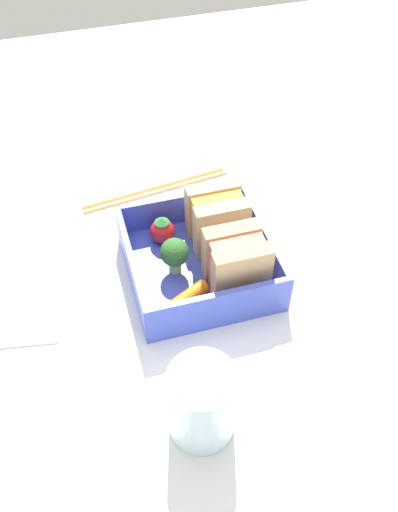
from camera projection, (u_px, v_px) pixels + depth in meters
The scene contains 11 objects.
ground_plane at pixel (199, 279), 62.75cm from camera, with size 120.00×120.00×2.00cm, color white.
bento_tray at pixel (199, 269), 61.57cm from camera, with size 15.03×14.90×1.20cm, color #4354C7.
bento_rim at pixel (199, 253), 59.72cm from camera, with size 15.03×14.90×3.81cm.
sandwich_left at pixel (217, 218), 61.48cm from camera, with size 5.10×5.89×6.36cm.
sandwich_center_left at pixel (236, 262), 57.18cm from camera, with size 5.10×5.89×6.36cm.
strawberry_far_left at pixel (162, 230), 62.60cm from camera, with size 2.76×2.76×3.36cm.
broccoli_floret at pixel (174, 252), 58.80cm from camera, with size 3.02×3.02×4.36cm.
carrot_stick_far_left at pixel (186, 298), 57.18cm from camera, with size 1.43×1.43×5.19cm, color orange.
chopstick_pair at pixel (156, 188), 70.98cm from camera, with size 4.09×18.78×0.70cm.
drinking_glass at pixel (202, 403), 47.03cm from camera, with size 5.69×5.69×8.11cm, color silver.
folded_napkin at pixel (22, 285), 60.63cm from camera, with size 15.78×8.30×0.40cm, color silver.
Camera 1 is at (39.01, -11.08, 46.95)cm, focal length 40.00 mm.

